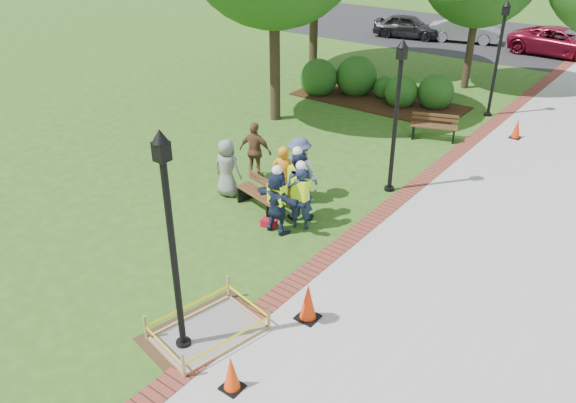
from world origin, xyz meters
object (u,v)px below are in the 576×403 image
Objects in this scene: cone_front at (231,374)px; hivis_worker_a at (277,199)px; hivis_worker_b at (301,195)px; bench_near at (260,200)px; lamp_near at (171,231)px; hivis_worker_c at (297,184)px; wet_concrete_pad at (208,325)px.

cone_front is 0.39× the size of hivis_worker_a.
cone_front is at bearing -66.05° from hivis_worker_b.
lamp_near is at bearing -65.55° from bench_near.
bench_near is at bearing 114.45° from lamp_near.
hivis_worker_c is (-1.18, 5.14, -1.50)m from lamp_near.
wet_concrete_pad is 4.44m from hivis_worker_b.
hivis_worker_c is (-1.34, 4.65, 0.74)m from wet_concrete_pad.
wet_concrete_pad is 0.61× the size of lamp_near.
bench_near reaches higher than wet_concrete_pad.
wet_concrete_pad is 4.89m from hivis_worker_c.
wet_concrete_pad is at bearing -71.06° from hivis_worker_a.
bench_near is 1.58m from hivis_worker_b.
hivis_worker_c reaches higher than hivis_worker_a.
bench_near is 0.80× the size of hivis_worker_c.
hivis_worker_a reaches higher than cone_front.
hivis_worker_b is 0.92× the size of hivis_worker_c.
hivis_worker_a is at bearing -123.73° from hivis_worker_b.
hivis_worker_c is (-2.61, 5.39, 0.64)m from cone_front.
hivis_worker_c reaches higher than bench_near.
lamp_near is at bearing 170.38° from cone_front.
lamp_near is 2.15× the size of hivis_worker_c.
hivis_worker_c is (-0.38, 0.36, 0.07)m from hivis_worker_b.
bench_near is 6.32m from cone_front.
wet_concrete_pad is 1.42× the size of hivis_worker_b.
wet_concrete_pad is at bearing 72.04° from lamp_near.
cone_front is 0.17× the size of lamp_near.
hivis_worker_c is at bearing 12.80° from bench_near.
lamp_near is 2.33× the size of hivis_worker_b.
hivis_worker_a is 0.60m from hivis_worker_b.
wet_concrete_pad is 5.01m from bench_near.
hivis_worker_b is at bearing 56.27° from hivis_worker_a.
hivis_worker_b is at bearing 113.95° from cone_front.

